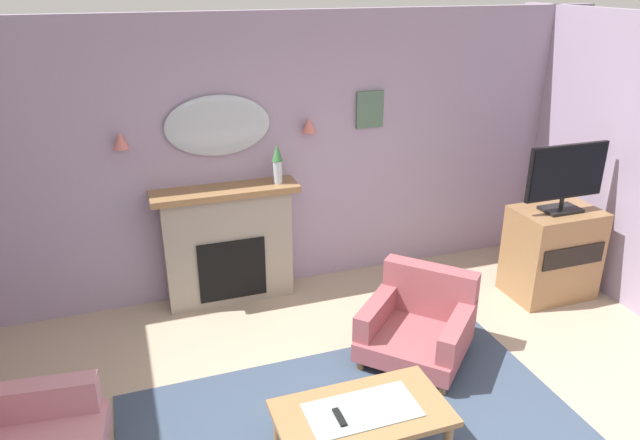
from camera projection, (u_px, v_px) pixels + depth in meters
The scene contains 12 objects.
wall_back at pixel (265, 158), 5.70m from camera, with size 7.23×0.10×2.69m, color #9E8CA8.
fireplace at pixel (229, 246), 5.67m from camera, with size 1.36×0.36×1.16m.
mantel_vase_centre at pixel (277, 162), 5.49m from camera, with size 0.10×0.10×0.38m.
wall_mirror at pixel (218, 126), 5.35m from camera, with size 0.96×0.06×0.56m, color #B2BCC6.
wall_sconce_left at pixel (121, 141), 5.07m from camera, with size 0.14×0.14×0.14m, color #D17066.
wall_sconce_right at pixel (309, 125), 5.59m from camera, with size 0.14×0.14×0.14m, color #D17066.
framed_picture at pixel (370, 110), 5.80m from camera, with size 0.28×0.03×0.36m, color #4C6B56.
coffee_table at pixel (362, 417), 3.75m from camera, with size 1.10×0.60×0.45m.
tv_remote at pixel (339, 418), 3.65m from camera, with size 0.04×0.16×0.02m, color black.
armchair_in_corner at pixel (419, 322), 4.92m from camera, with size 1.15×1.14×0.71m.
tv_cabinet at pixel (552, 253), 5.81m from camera, with size 0.80×0.57×0.90m.
tv_flatscreen at pixel (566, 176), 5.49m from camera, with size 0.84×0.24×0.65m.
Camera 1 is at (-1.32, -2.55, 2.98)m, focal length 33.27 mm.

